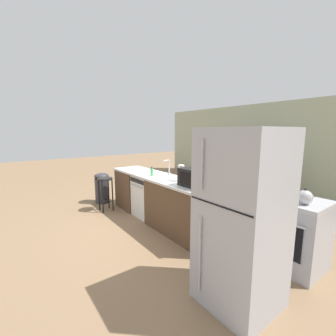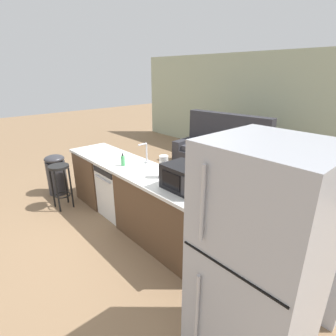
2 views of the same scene
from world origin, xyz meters
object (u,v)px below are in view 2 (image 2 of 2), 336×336
at_px(stove_range, 311,253).
at_px(soap_bottle, 123,161).
at_px(couch, 222,154).
at_px(dishwasher, 121,189).
at_px(bar_stool, 60,177).
at_px(trash_bin, 57,174).
at_px(microwave, 186,178).
at_px(refrigerator, 257,270).
at_px(paper_towel_roll, 164,167).

xyz_separation_m(stove_range, soap_bottle, (-2.36, -0.64, 0.52)).
bearing_deg(couch, dishwasher, -86.76).
height_order(bar_stool, trash_bin, same).
distance_m(microwave, soap_bottle, 1.15).
bearing_deg(refrigerator, bar_stool, -178.77).
distance_m(stove_range, trash_bin, 4.17).
relative_size(dishwasher, soap_bottle, 4.77).
bearing_deg(refrigerator, dishwasher, 168.07).
relative_size(microwave, couch, 0.24).
distance_m(trash_bin, couch, 3.47).
xyz_separation_m(refrigerator, couch, (-2.76, 3.29, -0.50)).
distance_m(stove_range, microwave, 1.46).
height_order(dishwasher, stove_range, stove_range).
bearing_deg(soap_bottle, stove_range, 15.10).
distance_m(paper_towel_roll, soap_bottle, 0.73).
relative_size(stove_range, paper_towel_roll, 3.19).
height_order(stove_range, paper_towel_roll, paper_towel_roll).
height_order(microwave, soap_bottle, microwave).
distance_m(refrigerator, paper_towel_roll, 1.76).
bearing_deg(trash_bin, refrigerator, -0.97).
height_order(stove_range, microwave, microwave).
height_order(stove_range, bar_stool, stove_range).
height_order(soap_bottle, couch, couch).
bearing_deg(dishwasher, couch, 93.24).
relative_size(microwave, bar_stool, 0.68).
xyz_separation_m(refrigerator, trash_bin, (-4.04, 0.07, -0.51)).
height_order(soap_bottle, bar_stool, soap_bottle).
bearing_deg(stove_range, soap_bottle, -164.90).
height_order(stove_range, soap_bottle, soap_bottle).
height_order(refrigerator, bar_stool, refrigerator).
distance_m(dishwasher, microwave, 1.51).
relative_size(microwave, paper_towel_roll, 1.77).
relative_size(dishwasher, stove_range, 0.93).
bearing_deg(trash_bin, dishwasher, 18.48).
relative_size(bar_stool, trash_bin, 1.00).
xyz_separation_m(refrigerator, bar_stool, (-3.43, -0.07, -0.36)).
bearing_deg(paper_towel_roll, couch, 112.34).
bearing_deg(bar_stool, couch, 78.61).
bearing_deg(bar_stool, trash_bin, 166.77).
bearing_deg(soap_bottle, dishwasher, 159.71).
bearing_deg(couch, microwave, -60.75).
xyz_separation_m(dishwasher, trash_bin, (-1.44, -0.48, -0.04)).
xyz_separation_m(paper_towel_roll, soap_bottle, (-0.71, -0.14, -0.07)).
relative_size(dishwasher, refrigerator, 0.47).
distance_m(microwave, couch, 3.21).
bearing_deg(paper_towel_roll, bar_stool, -159.24).
xyz_separation_m(soap_bottle, couch, (-0.39, 2.83, -0.58)).
bearing_deg(dishwasher, soap_bottle, -20.29).
distance_m(dishwasher, soap_bottle, 0.61).
bearing_deg(paper_towel_roll, refrigerator, -20.06).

